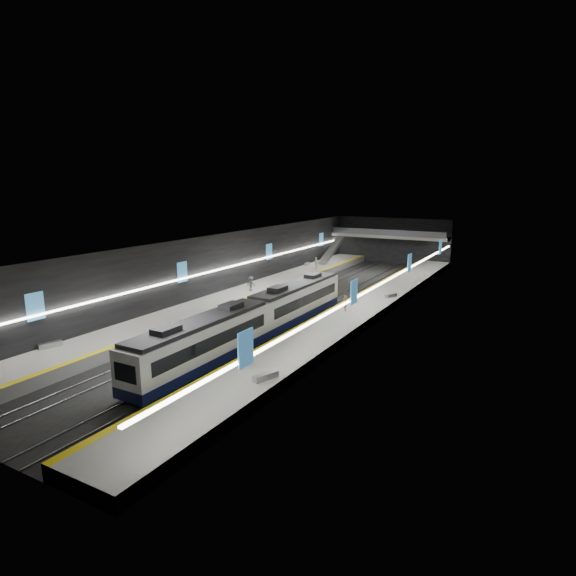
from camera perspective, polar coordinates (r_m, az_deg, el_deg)
The scene contains 26 objects.
ground at distance 55.13m, azimuth 1.15°, elevation -2.29°, with size 70.00×70.00×0.00m, color black.
ceiling at distance 53.66m, azimuth 1.18°, elevation 6.00°, with size 20.00×70.00×0.04m, color beige.
wall_left at distance 59.55m, azimuth -7.36°, elevation 2.65°, with size 0.04×70.00×8.00m, color black.
wall_right at distance 50.40m, azimuth 11.24°, elevation 0.74°, with size 0.04×70.00×8.00m, color black.
wall_back at distance 86.38m, azimuth 12.24°, elevation 5.48°, with size 20.00×0.04×8.00m, color black.
platform_left at distance 58.81m, azimuth -5.31°, elevation -0.91°, with size 5.00×70.00×1.00m, color slate.
tile_surface_left at distance 58.69m, azimuth -5.32°, elevation -0.42°, with size 5.00×70.00×0.02m, color #ABABA6.
tactile_strip_left at distance 57.50m, azimuth -3.51°, elevation -0.65°, with size 0.60×70.00×0.02m, color yellow.
platform_right at distance 52.00m, azimuth 8.46°, elevation -2.76°, with size 5.00×70.00×1.00m, color slate.
tile_surface_right at distance 51.87m, azimuth 8.48°, elevation -2.22°, with size 5.00×70.00×0.02m, color #ABABA6.
tactile_strip_right at distance 52.66m, azimuth 6.25°, elevation -1.92°, with size 0.60×70.00×0.02m, color yellow.
rails at distance 55.11m, azimuth 1.15°, elevation -2.23°, with size 6.52×70.00×0.12m.
train at distance 42.95m, azimuth -3.78°, elevation -3.54°, with size 2.69×30.04×3.60m.
ad_posters at distance 55.03m, azimuth 1.66°, elevation 2.48°, with size 19.94×53.50×2.20m.
cove_light_left at distance 59.46m, azimuth -7.20°, elevation 2.44°, with size 0.25×68.60×0.12m, color white.
cove_light_right at distance 50.50m, azimuth 11.02°, elevation 0.54°, with size 0.25×68.60×0.12m, color white.
mezzanine_bridge at distance 84.29m, azimuth 11.85°, elevation 6.04°, with size 20.00×3.00×1.50m.
escalator at distance 80.75m, azimuth 5.19°, elevation 4.46°, with size 1.20×8.00×0.60m, color #99999E.
bench_left_near at distance 43.29m, azimuth -26.37°, elevation -6.07°, with size 0.50×1.79×0.44m, color #99999E.
bench_left_far at distance 77.29m, azimuth 2.25°, elevation 2.88°, with size 0.48×1.71×0.42m, color #99999E.
bench_right_near at distance 32.86m, azimuth -2.67°, elevation -10.43°, with size 0.52×1.88×0.46m, color #99999E.
bench_right_far at distance 56.78m, azimuth 12.09°, elevation -0.89°, with size 0.45×1.63×0.40m, color #99999E.
passenger_right_a at distance 49.91m, azimuth 6.85°, elevation -1.79°, with size 0.59×0.39×1.63m, color #BE6547.
passenger_right_b at distance 35.19m, azimuth -5.12°, elevation -7.82°, with size 0.82×0.64×1.68m, color #517CB1.
passenger_left_a at distance 73.96m, azimuth 3.34°, elevation 2.98°, with size 1.06×0.44×1.81m, color silver.
passenger_left_b at distance 58.79m, azimuth -4.40°, elevation 0.51°, with size 1.17×0.67×1.81m, color #404047.
Camera 1 is at (25.13, -47.04, 13.96)m, focal length 30.00 mm.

